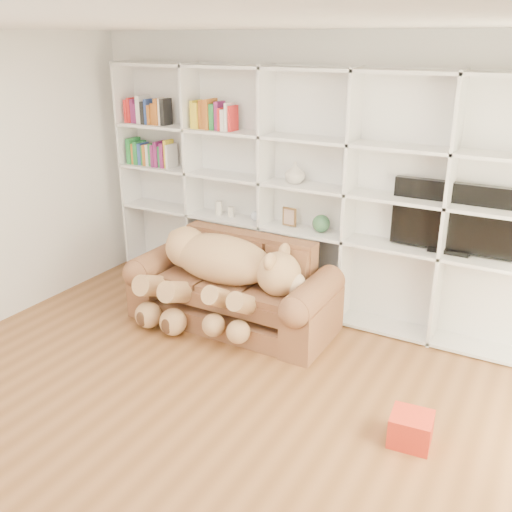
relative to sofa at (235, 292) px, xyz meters
The scene contains 15 objects.
floor 1.81m from the sofa, 74.73° to the right, with size 5.00×5.00×0.00m, color brown.
ceiling 2.98m from the sofa, 74.73° to the right, with size 5.00×5.00×0.00m, color white.
wall_back 1.38m from the sofa, 59.00° to the left, with size 5.00×0.02×2.70m, color white.
bookshelf 1.20m from the sofa, 70.39° to the left, with size 4.43×0.35×2.40m.
sofa is the anchor object (origin of this frame).
teddy_bear 0.33m from the sofa, 115.60° to the right, with size 1.56×0.83×0.90m.
throw_pillow 0.61m from the sofa, 165.14° to the left, with size 0.36×0.12×0.36m, color #510E15.
gift_box 2.22m from the sofa, 25.47° to the right, with size 0.28×0.26×0.22m, color red.
tv 2.13m from the sofa, 19.09° to the left, with size 1.06×0.18×0.62m.
picture_frame 0.93m from the sofa, 63.60° to the left, with size 0.15×0.03×0.19m, color brown.
green_vase 1.07m from the sofa, 42.83° to the left, with size 0.17×0.17×0.17m, color #2D5738.
figurine_tall 1.01m from the sofa, 132.88° to the left, with size 0.07×0.07×0.15m, color silver.
figurine_short 0.93m from the sofa, 123.66° to the left, with size 0.06×0.06×0.11m, color silver.
snow_globe 0.85m from the sofa, 99.92° to the left, with size 0.10×0.10×0.10m, color silver.
shelf_vase 1.29m from the sofa, 60.02° to the left, with size 0.20×0.20×0.20m, color beige.
Camera 1 is at (2.19, -2.57, 2.63)m, focal length 40.00 mm.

